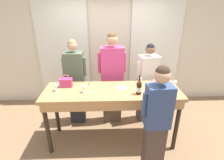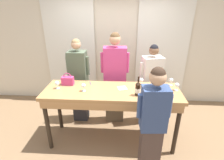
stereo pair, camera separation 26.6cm
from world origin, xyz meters
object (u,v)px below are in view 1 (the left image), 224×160
wine_glass_center_left (56,86)px  wine_glass_center_right (152,92)px  tasting_bar (112,97)px  handbag (66,82)px  wine_glass_front_left (175,83)px  wine_glass_front_mid (140,79)px  guest_olive_jacket (76,83)px  guest_cream_sweater (147,84)px  wine_glass_back_mid (160,83)px  wine_bottle (139,87)px  wine_glass_front_right (84,87)px  wine_glass_back_left (155,81)px  host_pouring (157,119)px  guest_pink_top (112,79)px  wine_glass_center_mid (168,78)px

wine_glass_center_left → wine_glass_center_right: 1.54m
tasting_bar → wine_glass_center_right: 0.69m
handbag → wine_glass_front_left: (1.86, -0.11, 0.01)m
wine_glass_center_right → wine_glass_front_mid: bearing=100.0°
wine_glass_front_left → guest_olive_jacket: bearing=162.4°
guest_cream_sweater → wine_glass_back_mid: bearing=-84.0°
wine_glass_front_left → guest_cream_sweater: 0.71m
wine_bottle → wine_glass_front_right: size_ratio=2.35×
wine_bottle → wine_glass_front_mid: (0.09, 0.38, -0.02)m
wine_glass_front_left → wine_glass_back_left: same height
host_pouring → wine_glass_front_left: bearing=55.2°
tasting_bar → guest_pink_top: 0.65m
handbag → wine_glass_front_right: (0.33, -0.23, 0.01)m
guest_olive_jacket → guest_cream_sweater: size_ratio=1.05×
wine_glass_back_mid → guest_olive_jacket: 1.64m
tasting_bar → handbag: size_ratio=10.26×
wine_bottle → wine_glass_front_right: (-0.87, 0.09, -0.02)m
wine_bottle → wine_glass_back_mid: (0.39, 0.20, -0.02)m
wine_glass_front_left → wine_glass_center_right: size_ratio=1.00×
handbag → wine_glass_back_mid: 1.60m
wine_glass_center_left → wine_glass_center_mid: 1.96m
wine_glass_front_mid → wine_glass_center_mid: same height
wine_glass_front_mid → wine_glass_back_left: (0.24, -0.10, -0.00)m
handbag → wine_glass_front_right: handbag is taller
wine_glass_center_mid → guest_pink_top: guest_pink_top is taller
wine_glass_center_left → host_pouring: host_pouring is taller
wine_glass_center_mid → guest_pink_top: (-1.00, 0.37, -0.16)m
wine_glass_center_left → wine_glass_front_mid: bearing=8.7°
handbag → wine_glass_front_mid: handbag is taller
tasting_bar → host_pouring: bearing=-45.4°
wine_glass_back_left → handbag: bearing=178.3°
wine_glass_front_mid → wine_glass_back_mid: 0.35m
guest_pink_top → guest_cream_sweater: 0.73m
host_pouring → wine_glass_back_mid: bearing=72.6°
handbag → wine_glass_front_left: handbag is taller
guest_olive_jacket → host_pouring: (1.31, -1.25, -0.01)m
wine_glass_front_right → wine_glass_front_mid: bearing=16.6°
guest_pink_top → host_pouring: (0.57, -1.25, -0.09)m
wine_glass_center_mid → guest_pink_top: size_ratio=0.07×
guest_cream_sweater → tasting_bar: bearing=-139.1°
wine_glass_center_left → guest_pink_top: (0.94, 0.61, -0.16)m
wine_glass_back_left → wine_glass_center_left: bearing=-176.1°
wine_glass_front_mid → guest_olive_jacket: (-1.22, 0.40, -0.23)m
wine_glass_front_mid → handbag: bearing=-177.4°
guest_pink_top → host_pouring: bearing=-65.3°
guest_pink_top → wine_glass_front_left: bearing=-28.3°
guest_olive_jacket → wine_glass_center_left: bearing=-108.9°
guest_pink_top → guest_cream_sweater: bearing=0.0°
wine_glass_front_right → host_pouring: 1.22m
guest_olive_jacket → guest_pink_top: size_ratio=0.93×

